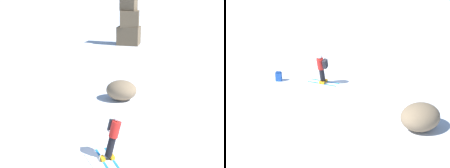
{
  "view_description": "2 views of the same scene",
  "coord_description": "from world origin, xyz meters",
  "views": [
    {
      "loc": [
        2.45,
        -9.46,
        5.97
      ],
      "look_at": [
        -1.26,
        4.5,
        1.37
      ],
      "focal_mm": 50.0,
      "sensor_mm": 36.0,
      "label": 1
    },
    {
      "loc": [
        8.49,
        15.35,
        7.62
      ],
      "look_at": [
        0.04,
        1.87,
        0.68
      ],
      "focal_mm": 60.0,
      "sensor_mm": 36.0,
      "label": 2
    }
  ],
  "objects": [
    {
      "name": "exposed_boulder_0",
      "position": [
        -1.16,
        6.08,
        0.54
      ],
      "size": [
        1.66,
        1.42,
        1.08
      ],
      "primitive_type": "ellipsoid",
      "color": "#7A664C",
      "rests_on": "ground"
    },
    {
      "name": "ground_plane",
      "position": [
        0.0,
        0.0,
        0.0
      ],
      "size": [
        300.0,
        300.0,
        0.0
      ],
      "primitive_type": "plane",
      "color": "white"
    },
    {
      "name": "spare_backpack",
      "position": [
        1.6,
        -1.43,
        0.24
      ],
      "size": [
        0.37,
        0.36,
        0.5
      ],
      "rotation": [
        0.0,
        0.0,
        5.59
      ],
      "color": "#194293",
      "rests_on": "ground"
    },
    {
      "name": "skier",
      "position": [
        -0.07,
        0.16,
        0.93
      ],
      "size": [
        1.49,
        1.61,
        1.71
      ],
      "rotation": [
        0.0,
        0.0,
        0.6
      ],
      "color": "#1E7AC6",
      "rests_on": "ground"
    }
  ]
}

